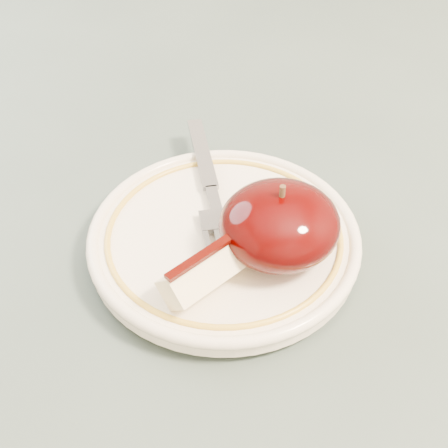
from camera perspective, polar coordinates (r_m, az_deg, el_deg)
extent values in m
cylinder|color=brown|center=(1.13, 15.74, 1.89)|extent=(0.05, 0.05, 0.71)
cube|color=#404F47|center=(0.48, -0.67, -2.29)|extent=(0.90, 0.90, 0.04)
cylinder|color=white|center=(0.45, 0.00, -2.29)|extent=(0.10, 0.10, 0.01)
cylinder|color=white|center=(0.45, 0.00, -1.49)|extent=(0.19, 0.19, 0.01)
torus|color=white|center=(0.44, 0.00, -1.03)|extent=(0.19, 0.19, 0.01)
torus|color=gold|center=(0.44, 0.00, -0.90)|extent=(0.17, 0.17, 0.00)
ellipsoid|color=black|center=(0.41, 5.10, -0.05)|extent=(0.08, 0.08, 0.05)
cylinder|color=#472D19|center=(0.39, 5.35, 2.85)|extent=(0.00, 0.00, 0.01)
cube|color=beige|center=(0.40, -1.30, -4.09)|extent=(0.07, 0.06, 0.03)
cube|color=black|center=(0.39, -1.33, -2.48)|extent=(0.06, 0.04, 0.00)
cube|color=gray|center=(0.50, -2.01, 6.52)|extent=(0.01, 0.09, 0.00)
cube|color=gray|center=(0.46, -0.95, 2.33)|extent=(0.01, 0.03, 0.00)
cube|color=gray|center=(0.44, -0.46, 0.35)|extent=(0.03, 0.02, 0.00)
cube|color=gray|center=(0.43, 1.72, -1.95)|extent=(0.00, 0.04, 0.00)
cube|color=gray|center=(0.43, 0.69, -2.08)|extent=(0.00, 0.04, 0.00)
cube|color=gray|center=(0.42, -0.35, -2.21)|extent=(0.00, 0.04, 0.00)
cube|color=gray|center=(0.42, -1.39, -2.34)|extent=(0.00, 0.04, 0.00)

